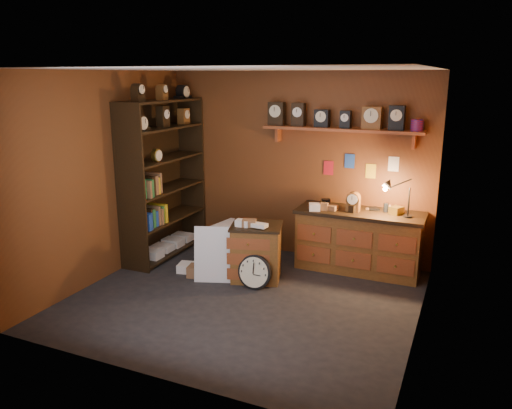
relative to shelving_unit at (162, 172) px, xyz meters
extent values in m
plane|color=black|center=(1.79, -0.98, -1.25)|extent=(4.00, 4.00, 0.00)
cube|color=brown|center=(1.79, 0.82, 0.10)|extent=(4.00, 0.02, 2.70)
cube|color=brown|center=(1.79, -2.78, 0.10)|extent=(4.00, 0.02, 2.70)
cube|color=brown|center=(-0.21, -0.98, 0.10)|extent=(0.02, 3.60, 2.70)
cube|color=brown|center=(3.79, -0.98, 0.10)|extent=(0.02, 3.60, 2.70)
cube|color=beige|center=(1.79, -0.98, 1.45)|extent=(4.00, 3.60, 0.02)
cube|color=brown|center=(2.49, 0.67, 0.67)|extent=(2.20, 0.30, 0.04)
cube|color=brown|center=(1.54, 0.74, 0.55)|extent=(0.04, 0.16, 0.20)
cube|color=brown|center=(3.44, 0.74, 0.55)|extent=(0.04, 0.16, 0.20)
cylinder|color=#B21419|center=(3.47, 0.67, 0.76)|extent=(0.16, 0.16, 0.15)
cube|color=#AD1521|center=(1.94, 0.81, 0.10)|extent=(0.14, 0.01, 0.20)
cube|color=navy|center=(2.24, 0.81, 0.22)|extent=(0.14, 0.01, 0.20)
cube|color=gold|center=(2.54, 0.81, 0.10)|extent=(0.14, 0.01, 0.20)
cube|color=silver|center=(2.84, 0.81, 0.22)|extent=(0.14, 0.01, 0.20)
cube|color=black|center=(-0.19, 0.00, -0.10)|extent=(0.03, 1.60, 2.30)
cube|color=black|center=(0.04, -0.78, -0.10)|extent=(0.45, 0.03, 2.30)
cube|color=black|center=(0.04, 0.78, -0.10)|extent=(0.45, 0.03, 2.30)
cube|color=black|center=(0.04, 0.00, -1.20)|extent=(0.43, 1.54, 0.03)
cube|color=black|center=(0.04, 0.00, -0.70)|extent=(0.43, 1.54, 0.03)
cube|color=black|center=(0.04, 0.00, -0.25)|extent=(0.43, 1.54, 0.03)
cube|color=black|center=(0.04, 0.00, 0.20)|extent=(0.43, 1.54, 0.03)
cube|color=black|center=(0.04, 0.00, 0.65)|extent=(0.43, 1.54, 0.03)
cube|color=black|center=(0.04, 0.00, 1.03)|extent=(0.43, 1.54, 0.03)
cube|color=brown|center=(2.84, 0.50, -0.85)|extent=(1.65, 0.60, 0.80)
cube|color=black|center=(2.84, 0.50, -0.43)|extent=(1.71, 0.66, 0.05)
cube|color=brown|center=(2.84, 0.20, -0.85)|extent=(1.57, 0.02, 0.52)
cylinder|color=black|center=(3.47, 0.45, -0.39)|extent=(0.12, 0.12, 0.02)
cylinder|color=black|center=(3.47, 0.45, -0.20)|extent=(0.02, 0.02, 0.38)
cylinder|color=black|center=(3.35, 0.42, 0.04)|extent=(0.27, 0.09, 0.14)
cone|color=black|center=(3.21, 0.39, 0.00)|extent=(0.18, 0.14, 0.18)
cube|color=brown|center=(1.67, -0.35, -0.89)|extent=(0.73, 0.66, 0.72)
cube|color=black|center=(1.67, -0.35, -0.52)|extent=(0.78, 0.71, 0.03)
cube|color=brown|center=(1.67, -0.61, -0.89)|extent=(0.54, 0.17, 0.61)
cylinder|color=black|center=(1.78, -0.64, -1.04)|extent=(0.44, 0.15, 0.44)
cylinder|color=beige|center=(1.78, -0.67, -1.03)|extent=(0.39, 0.09, 0.38)
cube|color=black|center=(1.78, -0.68, -0.97)|extent=(0.01, 0.04, 0.14)
cube|color=black|center=(1.83, -0.68, -1.06)|extent=(0.10, 0.01, 0.01)
cube|color=silver|center=(1.21, -0.63, -1.25)|extent=(0.58, 0.33, 0.74)
cube|color=silver|center=(1.17, 0.05, -0.97)|extent=(0.63, 0.63, 0.57)
cube|color=black|center=(1.17, -0.24, -0.97)|extent=(0.46, 0.09, 0.46)
cube|color=brown|center=(0.92, -0.61, -1.18)|extent=(0.28, 0.25, 0.15)
cube|color=white|center=(0.68, -0.52, -1.20)|extent=(0.24, 0.27, 0.12)
cube|color=brown|center=(1.18, -0.28, -1.16)|extent=(0.33, 0.32, 0.20)
camera|label=1|loc=(4.17, -6.04, 1.38)|focal=35.00mm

